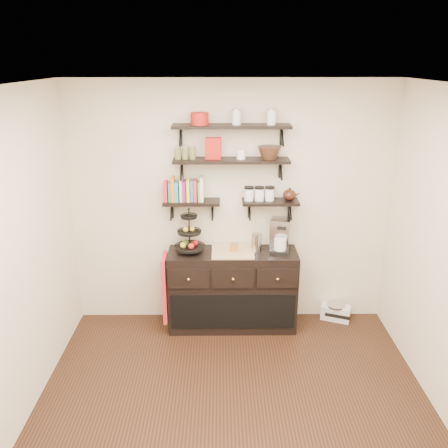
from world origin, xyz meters
The scene contains 22 objects.
floor centered at (0.00, 0.00, 0.00)m, with size 3.50×3.50×0.00m, color black.
ceiling centered at (0.00, 0.00, 2.70)m, with size 3.50×3.50×0.02m, color white.
back_wall centered at (0.00, 1.75, 1.35)m, with size 3.50×0.02×2.70m, color beige.
left_wall centered at (-1.75, 0.00, 1.35)m, with size 0.02×3.50×2.70m, color beige.
shelf_top centered at (0.00, 1.62, 2.23)m, with size 1.20×0.27×0.23m.
shelf_mid centered at (0.00, 1.62, 1.88)m, with size 1.20×0.27×0.23m.
shelf_low_left centered at (-0.42, 1.63, 1.43)m, with size 0.60×0.25×0.23m.
shelf_low_right centered at (0.42, 1.63, 1.43)m, with size 0.60×0.25×0.23m.
cookbooks centered at (-0.49, 1.63, 1.57)m, with size 0.40×0.15×0.26m.
glass_canisters centered at (0.30, 1.63, 1.51)m, with size 0.32×0.10×0.13m.
sideboard centered at (0.02, 1.51, 0.45)m, with size 1.40×0.50×0.92m.
fruit_stand centered at (-0.44, 1.52, 1.07)m, with size 0.33×0.33×0.48m.
candle centered at (0.03, 1.51, 0.96)m, with size 0.08×0.08×0.08m, color #905921.
coffee_maker centered at (0.52, 1.54, 1.08)m, with size 0.24×0.24×0.38m.
thermal_carafe centered at (0.27, 1.49, 1.01)m, with size 0.11×0.11×0.22m, color silver.
apron centered at (-0.71, 1.41, 0.53)m, with size 0.04×0.32×0.74m, color #B32813.
radio centered at (1.22, 1.63, 0.10)m, with size 0.36×0.28×0.19m.
recipe_box centered at (-0.18, 1.61, 2.01)m, with size 0.16×0.06×0.22m, color #A91713.
walnut_bowl centered at (0.39, 1.61, 1.96)m, with size 0.24×0.24×0.13m, color black, non-canonical shape.
ramekins centered at (0.10, 1.61, 1.95)m, with size 0.09×0.09×0.10m, color white.
teapot centered at (0.62, 1.63, 1.52)m, with size 0.19×0.14×0.14m, color black, non-canonical shape.
red_pot centered at (-0.32, 1.61, 2.31)m, with size 0.18×0.18×0.12m, color #A91713.
Camera 1 is at (-0.12, -3.21, 2.89)m, focal length 38.00 mm.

